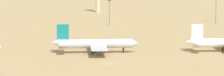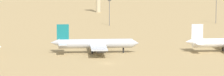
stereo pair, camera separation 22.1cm
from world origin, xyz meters
The scene contains 4 objects.
ground centered at (0.00, 0.00, 0.00)m, with size 4000.00×4000.00×0.00m, color tan.
parked_jet_teal_2 centered at (-0.82, 24.65, 3.86)m, with size 35.63×30.15×11.76m.
light_pole_west centered at (85.19, 120.77, 8.96)m, with size 1.80×0.50×15.51m.
light_pole_mid centered at (22.73, 120.68, 8.34)m, with size 1.80×0.50×14.31m.
Camera 1 is at (-39.36, -219.35, 39.02)m, focal length 99.99 mm.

